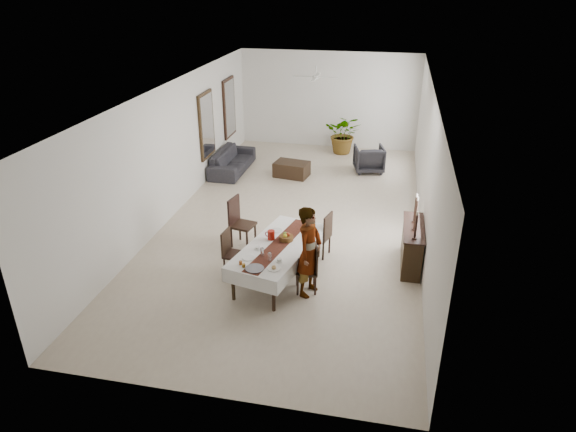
{
  "coord_description": "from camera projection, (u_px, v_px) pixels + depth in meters",
  "views": [
    {
      "loc": [
        2.16,
        -11.19,
        5.51
      ],
      "look_at": [
        0.27,
        -2.03,
        1.05
      ],
      "focal_mm": 32.0,
      "sensor_mm": 36.0,
      "label": 1
    }
  ],
  "objects": [
    {
      "name": "chair_right_near_leg_fl",
      "position": [
        315.0,
        286.0,
        9.59
      ],
      "size": [
        0.05,
        0.05,
        0.4
      ],
      "primitive_type": "cylinder",
      "rotation": [
        0.0,
        0.0,
        0.22
      ],
      "color": "black",
      "rests_on": "floor"
    },
    {
      "name": "chair_right_near_leg_bl",
      "position": [
        298.0,
        286.0,
        9.59
      ],
      "size": [
        0.05,
        0.05,
        0.4
      ],
      "primitive_type": "cylinder",
      "rotation": [
        0.0,
        0.0,
        0.22
      ],
      "color": "black",
      "rests_on": "floor"
    },
    {
      "name": "candlestick_mid_candle",
      "position": [
        418.0,
        199.0,
        9.88
      ],
      "size": [
        0.03,
        0.03,
        0.08
      ],
      "primitive_type": "cylinder",
      "color": "beige",
      "rests_on": "candlestick_mid_shaft"
    },
    {
      "name": "candlestick_far_shaft",
      "position": [
        415.0,
        209.0,
        10.38
      ],
      "size": [
        0.05,
        0.05,
        0.52
      ],
      "primitive_type": "cylinder",
      "color": "black",
      "rests_on": "candlestick_far_base"
    },
    {
      "name": "fan_hub",
      "position": [
        316.0,
        77.0,
        14.06
      ],
      "size": [
        0.16,
        0.16,
        0.08
      ],
      "primitive_type": "cylinder",
      "color": "white",
      "rests_on": "fan_rod"
    },
    {
      "name": "jam_jar_a",
      "position": [
        244.0,
        265.0,
        9.18
      ],
      "size": [
        0.06,
        0.06,
        0.07
      ],
      "primitive_type": "cylinder",
      "color": "#8A5B14",
      "rests_on": "tablecloth_top"
    },
    {
      "name": "chair_left_near_leg_fr",
      "position": [
        224.0,
        267.0,
        10.22
      ],
      "size": [
        0.04,
        0.04,
        0.39
      ],
      "primitive_type": "cylinder",
      "rotation": [
        0.0,
        0.0,
        -0.13
      ],
      "color": "black",
      "rests_on": "floor"
    },
    {
      "name": "candlestick_far_candle",
      "position": [
        417.0,
        196.0,
        10.26
      ],
      "size": [
        0.03,
        0.03,
        0.08
      ],
      "primitive_type": "cylinder",
      "color": "white",
      "rests_on": "candlestick_far_shaft"
    },
    {
      "name": "fruit_yellow",
      "position": [
        285.0,
        236.0,
        10.04
      ],
      "size": [
        0.08,
        0.08,
        0.08
      ],
      "primitive_type": "sphere",
      "color": "yellow",
      "rests_on": "fruit_basket"
    },
    {
      "name": "mirror_frame_far",
      "position": [
        229.0,
        108.0,
        16.31
      ],
      "size": [
        0.06,
        1.05,
        1.85
      ],
      "primitive_type": "cube",
      "color": "black",
      "rests_on": "wall_left"
    },
    {
      "name": "chair_right_far_seat",
      "position": [
        319.0,
        236.0,
        10.87
      ],
      "size": [
        0.51,
        0.51,
        0.05
      ],
      "primitive_type": "cube",
      "rotation": [
        0.0,
        0.0,
        1.31
      ],
      "color": "black",
      "rests_on": "chair_right_far_leg_fl"
    },
    {
      "name": "chair_left_near_leg_bl",
      "position": [
        246.0,
        262.0,
        10.4
      ],
      "size": [
        0.04,
        0.04,
        0.39
      ],
      "primitive_type": "cylinder",
      "rotation": [
        0.0,
        0.0,
        -0.13
      ],
      "color": "black",
      "rests_on": "floor"
    },
    {
      "name": "dining_table_top",
      "position": [
        279.0,
        246.0,
        9.97
      ],
      "size": [
        1.44,
        2.42,
        0.05
      ],
      "primitive_type": "cube",
      "rotation": [
        0.0,
        0.0,
        -0.23
      ],
      "color": "black",
      "rests_on": "table_leg_fl"
    },
    {
      "name": "chair_left_far_back",
      "position": [
        234.0,
        210.0,
        11.17
      ],
      "size": [
        0.14,
        0.47,
        0.6
      ],
      "primitive_type": "cube",
      "rotation": [
        0.0,
        0.0,
        -1.78
      ],
      "color": "black",
      "rests_on": "chair_left_far_seat"
    },
    {
      "name": "chair_left_near_back",
      "position": [
        226.0,
        242.0,
        10.15
      ],
      "size": [
        0.08,
        0.39,
        0.5
      ],
      "primitive_type": "cube",
      "rotation": [
        0.0,
        0.0,
        -1.7
      ],
      "color": "black",
      "rests_on": "chair_left_near_seat"
    },
    {
      "name": "wall_front",
      "position": [
        206.0,
        305.0,
        6.66
      ],
      "size": [
        6.0,
        0.02,
        3.2
      ],
      "primitive_type": "cube",
      "color": "silver",
      "rests_on": "floor"
    },
    {
      "name": "tablecloth_drape_near",
      "position": [
        249.0,
        282.0,
        9.02
      ],
      "size": [
        1.09,
        0.26,
        0.28
      ],
      "primitive_type": "cube",
      "rotation": [
        0.0,
        0.0,
        -0.23
      ],
      "color": "silver",
      "rests_on": "dining_table_top"
    },
    {
      "name": "chair_right_near_seat",
      "position": [
        306.0,
        271.0,
        9.64
      ],
      "size": [
        0.48,
        0.48,
        0.05
      ],
      "primitive_type": "cube",
      "rotation": [
        0.0,
        0.0,
        1.8
      ],
      "color": "black",
      "rests_on": "chair_right_near_leg_fl"
    },
    {
      "name": "wall_back",
      "position": [
        329.0,
        100.0,
        17.27
      ],
      "size": [
        6.0,
        0.02,
        3.2
      ],
      "primitive_type": "cube",
      "color": "silver",
      "rests_on": "floor"
    },
    {
      "name": "sideboard_top",
      "position": [
        414.0,
        228.0,
        10.31
      ],
      "size": [
        0.41,
        1.47,
        0.03
      ],
      "primitive_type": "cube",
      "color": "black",
      "rests_on": "sideboard_body"
    },
    {
      "name": "candlestick_near_base",
      "position": [
        415.0,
        238.0,
        9.84
      ],
      "size": [
        0.09,
        0.09,
        0.03
      ],
      "primitive_type": "cylinder",
      "color": "black",
      "rests_on": "sideboard_top"
    },
    {
      "name": "fan_blade_e",
      "position": [
        328.0,
        78.0,
        13.99
      ],
      "size": [
        0.55,
        0.1,
        0.01
      ],
      "primitive_type": "cube",
      "color": "white",
      "rests_on": "fan_hub"
    },
    {
      "name": "chair_right_far_back",
      "position": [
        328.0,
        226.0,
        10.67
      ],
      "size": [
        0.15,
        0.41,
        0.53
      ],
      "primitive_type": "cube",
      "rotation": [
        0.0,
        0.0,
        1.31
      ],
      "color": "black",
      "rests_on": "chair_right_far_seat"
    },
    {
      "name": "mirror_frame_near",
      "position": [
        206.0,
        125.0,
        14.45
      ],
      "size": [
        0.06,
        1.05,
        1.85
      ],
      "primitive_type": "cube",
      "color": "black",
      "rests_on": "wall_left"
    },
    {
      "name": "floor",
      "position": [
        294.0,
        219.0,
        12.65
      ],
      "size": [
        6.0,
        12.0,
        0.0
      ],
      "primitive_type": "cube",
      "color": "beige",
      "rests_on": "ground"
    },
    {
      "name": "chair_left_far_leg_fl",
      "position": [
        240.0,
        230.0,
        11.57
      ],
      "size": [
        0.06,
        0.06,
        0.47
      ],
      "primitive_type": "cylinder",
      "rotation": [
        0.0,
        0.0,
        -0.21
      ],
      "color": "black",
      "rests_on": "floor"
    },
    {
      "name": "saucer_left",
      "position": [
        258.0,
        249.0,
        9.79
      ],
      "size": [
        0.14,
        0.14,
        0.01
      ],
      "primitive_type": "cylinder",
      "color": "silver",
      "rests_on": "tablecloth_top"
    },
    {
      "name": "chair_left_far_leg_bl",
      "position": [
        255.0,
        234.0,
        11.43
      ],
      "size": [
        0.06,
        0.06,
        0.47
      ],
      "primitive_type": "cylinder",
      "rotation": [
        0.0,
        0.0,
        -0.21
      ],
      "color": "black",
      "rests_on": "floor"
    },
    {
      "name": "fruit_red",
      "position": [
        288.0,
        235.0,
        10.08
      ],
      "size": [
        0.08,
        0.08,
        0.08
      ],
      "primitive_type": "sphere",
      "color": "maroon",
      "rests_on": "fruit_basket"
    },
    {
      "name": "table_leg_bl",
      "position": [
        283.0,
        235.0,
        11.16
      ],
      "size": [
        0.08,
        0.08,
        0.66
      ],
      "primitive_type": "cylinder",
      "rotation": [
        0.0,
        0.0,
        -0.23
      ],
      "color": "black",
      "rests_on": "floor"
    },
    {
      "name": "coffee_table",
      "position": [
        292.0,
        169.0,
        15.2
      ],
      "size": [
        1.08,
        0.81,
        0.44
      ],
      "primitive_type": "cube",
      "rotation": [
        0.0,
        0.0,
        -0.17
      ],
      "color": "black",
      "rests_on": "floor"
    },
    {
      "name": "serving_tray",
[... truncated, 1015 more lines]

